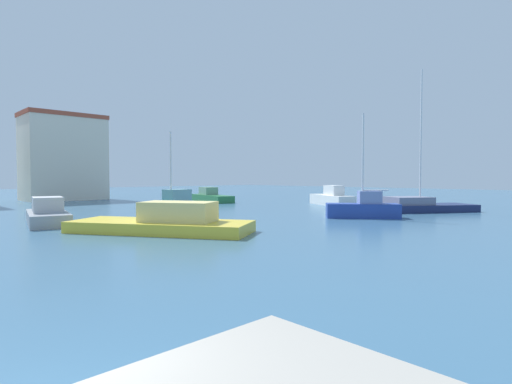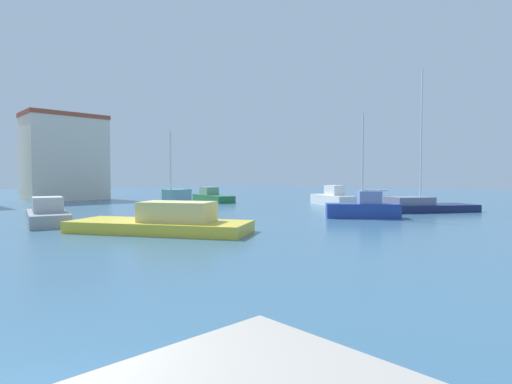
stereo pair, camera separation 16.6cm
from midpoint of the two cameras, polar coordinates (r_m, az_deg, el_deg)
The scene contains 9 objects.
water at distance 28.92m, azimuth -10.79°, elevation -3.34°, with size 160.00×160.00×0.00m, color #38607F.
sailboat_blue_behind_lamppost at distance 27.78m, azimuth 14.95°, elevation -2.19°, with size 4.27×4.58×6.99m.
motorboat_grey_far_left at distance 26.39m, azimuth -27.77°, elevation -2.86°, with size 3.25×6.24×1.59m.
motorboat_yellow_far_right at distance 20.32m, azimuth -12.99°, elevation -4.23°, with size 7.43×9.25×1.54m.
motorboat_green_inner_mooring at distance 45.07m, azimuth -6.51°, elevation -0.67°, with size 3.61×7.64×1.61m.
motorboat_white_near_pier at distance 39.69m, azimuth 10.65°, elevation -0.89°, with size 4.46×6.42×1.94m.
sailboat_navy_distant_east at distance 34.09m, azimuth 21.89°, elevation -1.83°, with size 8.93×7.10×11.21m.
sailboat_teal_center_channel at distance 27.30m, azimuth -11.97°, elevation -2.18°, with size 4.52×2.08×5.77m.
warehouse_block at distance 53.35m, azimuth -25.84°, elevation 4.48°, with size 8.86×5.80×10.22m.
Camera 1 is at (-0.70, -4.11, 2.74)m, focal length 28.02 mm.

